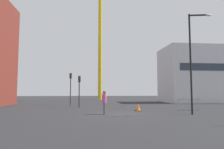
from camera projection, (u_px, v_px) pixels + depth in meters
name	position (u px, v px, depth m)	size (l,w,h in m)	color
ground	(121.00, 114.00, 16.31)	(160.00, 160.00, 0.00)	#28282B
office_block	(202.00, 75.00, 35.91)	(13.51, 7.58, 9.26)	silver
construction_crane	(101.00, 24.00, 49.89)	(13.62, 9.10, 28.09)	yellow
streetlamp_tall	(193.00, 55.00, 16.35)	(1.75, 0.46, 7.88)	black
traffic_light_crosswalk	(71.00, 84.00, 27.62)	(0.31, 0.39, 4.21)	#2D2D30
traffic_light_island	(79.00, 86.00, 23.54)	(0.29, 0.39, 3.54)	#2D2D30
pedestrian_walking	(104.00, 100.00, 16.19)	(0.34, 0.34, 1.82)	#4C4C51
safety_barrier_right_run	(189.00, 104.00, 19.57)	(2.20, 0.16, 1.08)	gray
traffic_cone_striped	(138.00, 108.00, 19.17)	(0.61, 0.61, 0.62)	black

